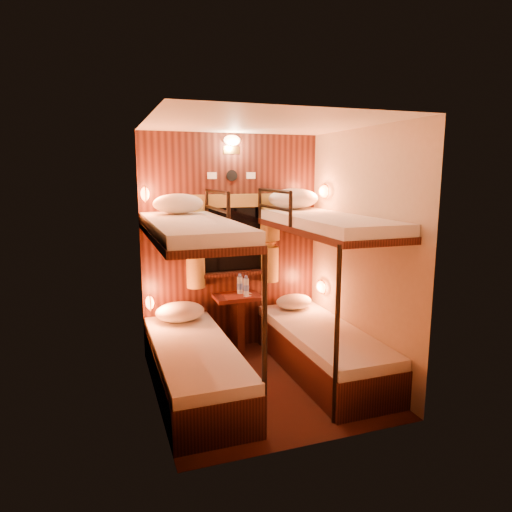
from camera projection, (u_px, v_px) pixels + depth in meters
name	position (u px, v px, depth m)	size (l,w,h in m)	color
floor	(264.00, 383.00, 4.35)	(2.10, 2.10, 0.00)	black
ceiling	(264.00, 123.00, 3.92)	(2.10, 2.10, 0.00)	silver
wall_back	(232.00, 243.00, 5.11)	(2.40, 2.40, 0.00)	#C6B293
wall_front	(316.00, 287.00, 3.16)	(2.40, 2.40, 0.00)	#C6B293
wall_left	(152.00, 268.00, 3.81)	(2.40, 2.40, 0.00)	#C6B293
wall_right	(360.00, 254.00, 4.46)	(2.40, 2.40, 0.00)	#C6B293
back_panel	(232.00, 244.00, 5.09)	(2.00, 0.03, 2.40)	black
bunk_left	(194.00, 333.00, 4.10)	(0.72, 1.90, 1.82)	black
bunk_right	(323.00, 318.00, 4.52)	(0.72, 1.90, 1.82)	black
window	(233.00, 246.00, 5.07)	(1.00, 0.12, 0.79)	black
curtains	(233.00, 239.00, 5.02)	(1.10, 0.22, 1.00)	olive
back_fixtures	(232.00, 147.00, 4.87)	(0.54, 0.09, 0.48)	black
reading_lamps	(241.00, 244.00, 4.77)	(2.00, 0.20, 1.25)	#F25C24
table	(237.00, 316.00, 5.06)	(0.50, 0.34, 0.66)	#4E1212
bottle_left	(240.00, 285.00, 5.07)	(0.07, 0.07, 0.23)	#99BFE5
bottle_right	(246.00, 287.00, 5.02)	(0.06, 0.06, 0.22)	#99BFE5
sachet_a	(247.00, 296.00, 4.98)	(0.08, 0.06, 0.01)	silver
sachet_b	(248.00, 293.00, 5.09)	(0.07, 0.05, 0.01)	silver
pillow_lower_left	(180.00, 312.00, 4.74)	(0.51, 0.36, 0.20)	silver
pillow_lower_right	(294.00, 302.00, 5.18)	(0.42, 0.30, 0.17)	silver
pillow_upper_left	(178.00, 204.00, 4.45)	(0.49, 0.35, 0.19)	silver
pillow_upper_right	(293.00, 199.00, 5.02)	(0.57, 0.41, 0.22)	silver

